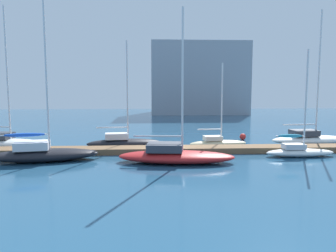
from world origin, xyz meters
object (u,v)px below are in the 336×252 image
sailboat_3 (175,155)px  mooring_buoy_red (243,137)px  sailboat_1 (42,153)px  harbor_building_distant (198,79)px  sailboat_6 (311,138)px  sailboat_4 (218,142)px  sailboat_5 (299,150)px  sailboat_2 (123,142)px  sailboat_0 (6,141)px

sailboat_3 → mooring_buoy_red: 12.91m
sailboat_1 → harbor_building_distant: harbor_building_distant is taller
sailboat_6 → mooring_buoy_red: (-5.68, 3.14, -0.27)m
sailboat_1 → mooring_buoy_red: size_ratio=18.01×
sailboat_1 → mooring_buoy_red: (17.50, 9.31, -0.31)m
sailboat_4 → sailboat_5: size_ratio=0.92×
sailboat_3 → sailboat_5: (9.86, 1.59, -0.05)m
sailboat_1 → sailboat_5: (19.50, 0.67, -0.13)m
sailboat_5 → harbor_building_distant: size_ratio=0.41×
harbor_building_distant → mooring_buoy_red: bearing=-90.9°
sailboat_5 → harbor_building_distant: 46.24m
sailboat_2 → mooring_buoy_red: sailboat_2 is taller
sailboat_2 → sailboat_3: bearing=-62.3°
sailboat_1 → sailboat_4: bearing=10.4°
sailboat_0 → harbor_building_distant: size_ratio=0.62×
sailboat_1 → sailboat_3: sailboat_1 is taller
sailboat_0 → harbor_building_distant: 47.33m
sailboat_1 → sailboat_2: 7.59m
sailboat_1 → sailboat_0: bearing=121.7°
sailboat_5 → mooring_buoy_red: size_ratio=12.76×
sailboat_2 → sailboat_3: 7.49m
sailboat_6 → harbor_building_distant: size_ratio=0.63×
sailboat_2 → sailboat_6: (17.74, 0.87, 0.04)m
mooring_buoy_red → harbor_building_distant: (0.61, 37.06, 7.10)m
sailboat_0 → sailboat_2: bearing=7.9°
sailboat_3 → sailboat_4: (4.39, 6.20, -0.11)m
sailboat_4 → sailboat_5: 7.16m
mooring_buoy_red → sailboat_3: bearing=-127.6°
harbor_building_distant → sailboat_0: bearing=-119.7°
sailboat_3 → sailboat_4: bearing=60.9°
sailboat_1 → sailboat_4: (14.02, 5.28, -0.19)m
sailboat_3 → sailboat_5: 9.99m
sailboat_3 → sailboat_2: bearing=130.2°
sailboat_4 → mooring_buoy_red: sailboat_4 is taller
sailboat_2 → sailboat_0: bearing=171.5°
sailboat_1 → sailboat_6: bearing=4.7°
sailboat_0 → sailboat_4: size_ratio=1.63×
harbor_building_distant → sailboat_4: bearing=-95.7°
sailboat_5 → sailboat_6: 6.62m
sailboat_3 → sailboat_6: 15.29m
sailboat_3 → sailboat_6: sailboat_6 is taller
mooring_buoy_red → sailboat_0: bearing=-170.9°
sailboat_3 → sailboat_5: sailboat_3 is taller
harbor_building_distant → sailboat_1: bearing=-111.3°
sailboat_4 → sailboat_0: bearing=172.5°
sailboat_1 → sailboat_6: size_ratio=0.93×
sailboat_6 → sailboat_5: bearing=-127.6°
sailboat_4 → sailboat_2: bearing=173.6°
sailboat_0 → harbor_building_distant: harbor_building_distant is taller
sailboat_6 → harbor_building_distant: bearing=93.5°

